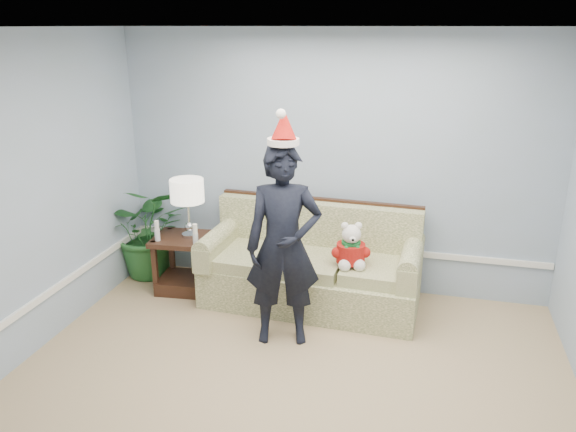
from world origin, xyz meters
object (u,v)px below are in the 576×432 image
(side_table, at_px, (186,269))
(houseplant, at_px, (151,230))
(table_lamp, at_px, (187,193))
(man, at_px, (284,246))
(sofa, at_px, (312,269))
(teddy_bear, at_px, (351,250))

(side_table, height_order, houseplant, houseplant)
(table_lamp, height_order, man, man)
(sofa, height_order, teddy_bear, sofa)
(table_lamp, bearing_deg, houseplant, 157.12)
(houseplant, bearing_deg, table_lamp, -22.88)
(side_table, bearing_deg, man, -28.97)
(side_table, bearing_deg, table_lamp, 28.81)
(table_lamp, height_order, teddy_bear, table_lamp)
(sofa, relative_size, side_table, 3.25)
(sofa, height_order, man, man)
(sofa, distance_m, teddy_bear, 0.57)
(sofa, relative_size, teddy_bear, 4.89)
(table_lamp, relative_size, houseplant, 0.57)
(sofa, height_order, houseplant, houseplant)
(side_table, bearing_deg, teddy_bear, -4.32)
(sofa, xyz_separation_m, side_table, (-1.36, -0.09, -0.12))
(houseplant, relative_size, teddy_bear, 2.43)
(side_table, relative_size, table_lamp, 1.08)
(sofa, bearing_deg, side_table, -173.77)
(houseplant, relative_size, man, 0.60)
(houseplant, xyz_separation_m, man, (1.79, -0.98, 0.36))
(table_lamp, bearing_deg, side_table, -151.19)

